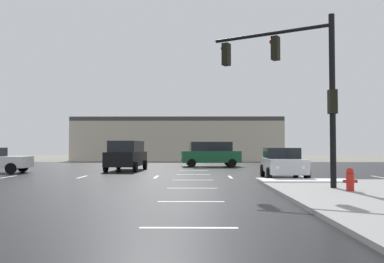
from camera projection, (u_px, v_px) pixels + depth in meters
The scene contains 10 objects.
ground_plane at pixel (193, 177), 22.39m from camera, with size 120.00×120.00×0.00m, color slate.
road_asphalt at pixel (193, 177), 22.39m from camera, with size 44.00×44.00×0.02m, color black.
snow_strip_curbside at pixel (306, 180), 18.35m from camera, with size 4.00×1.60×0.06m, color white.
lane_markings at pixel (217, 179), 21.00m from camera, with size 36.15×36.15×0.01m.
traffic_signal_mast at pixel (298, 76), 16.17m from camera, with size 4.39×2.69×6.50m.
fire_hydrant at pixel (350, 179), 14.30m from camera, with size 0.48×0.26×0.79m.
strip_building_background at pixel (178, 139), 51.99m from camera, with size 24.98×8.00×5.15m.
suv_black at pixel (127, 155), 28.59m from camera, with size 2.44×4.94×2.03m.
sedan_silver at pixel (283, 162), 21.54m from camera, with size 2.24×4.62×1.58m.
suv_green at pixel (211, 154), 34.21m from camera, with size 4.97×2.53×2.03m.
Camera 1 is at (0.15, -22.46, 1.67)m, focal length 38.90 mm.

